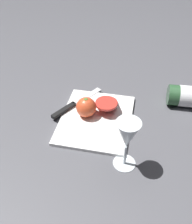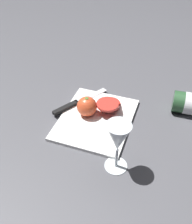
{
  "view_description": "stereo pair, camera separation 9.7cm",
  "coord_description": "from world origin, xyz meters",
  "px_view_note": "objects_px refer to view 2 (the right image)",
  "views": [
    {
      "loc": [
        0.78,
        0.19,
        0.68
      ],
      "look_at": [
        0.07,
        0.04,
        0.04
      ],
      "focal_mm": 42.0,
      "sensor_mm": 36.0,
      "label": 1
    },
    {
      "loc": [
        0.75,
        0.28,
        0.68
      ],
      "look_at": [
        0.07,
        0.04,
        0.04
      ],
      "focal_mm": 42.0,
      "sensor_mm": 36.0,
      "label": 2
    }
  ],
  "objects_px": {
    "wine_glass": "(118,139)",
    "whole_tomato": "(87,106)",
    "knife": "(71,105)",
    "tomato_slice_stack_near": "(109,104)"
  },
  "relations": [
    {
      "from": "wine_glass",
      "to": "tomato_slice_stack_near",
      "type": "xyz_separation_m",
      "value": [
        -0.25,
        -0.1,
        -0.09
      ]
    },
    {
      "from": "knife",
      "to": "tomato_slice_stack_near",
      "type": "relative_size",
      "value": 1.79
    },
    {
      "from": "wine_glass",
      "to": "whole_tomato",
      "type": "distance_m",
      "value": 0.27
    },
    {
      "from": "knife",
      "to": "wine_glass",
      "type": "bearing_deg",
      "value": -99.85
    },
    {
      "from": "wine_glass",
      "to": "whole_tomato",
      "type": "relative_size",
      "value": 2.34
    },
    {
      "from": "whole_tomato",
      "to": "knife",
      "type": "height_order",
      "value": "whole_tomato"
    },
    {
      "from": "wine_glass",
      "to": "tomato_slice_stack_near",
      "type": "bearing_deg",
      "value": -157.67
    },
    {
      "from": "whole_tomato",
      "to": "tomato_slice_stack_near",
      "type": "bearing_deg",
      "value": 129.4
    },
    {
      "from": "knife",
      "to": "tomato_slice_stack_near",
      "type": "height_order",
      "value": "tomato_slice_stack_near"
    },
    {
      "from": "whole_tomato",
      "to": "knife",
      "type": "xyz_separation_m",
      "value": [
        -0.02,
        -0.08,
        -0.03
      ]
    }
  ]
}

